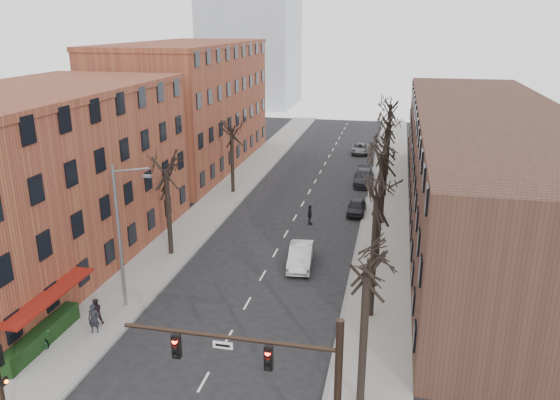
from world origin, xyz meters
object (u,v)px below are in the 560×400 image
Objects in this scene: pedestrian_a at (94,319)px; bicycle at (40,337)px; silver_sedan at (301,256)px; parked_car_near at (357,207)px; parked_car_mid at (364,177)px.

pedestrian_a is 2.85m from bicycle.
silver_sedan is 1.19× the size of parked_car_near.
silver_sedan is at bearing -103.29° from parked_car_near.
parked_car_mid is (0.00, 9.78, 0.09)m from parked_car_near.
pedestrian_a is 0.97× the size of bicycle.
bicycle is at bearing -119.79° from parked_car_near.
parked_car_near is at bearing 46.53° from pedestrian_a.
parked_car_mid reaches higher than parked_car_near.
pedestrian_a reaches higher than silver_sedan.
silver_sedan is 22.06m from parked_car_mid.
bicycle is (-14.90, -34.99, -0.15)m from parked_car_mid.
silver_sedan is 14.94m from pedestrian_a.
pedestrian_a is at bearing -117.64° from parked_car_near.
pedestrian_a is at bearing -24.69° from bicycle.
parked_car_mid is 38.03m from bicycle.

